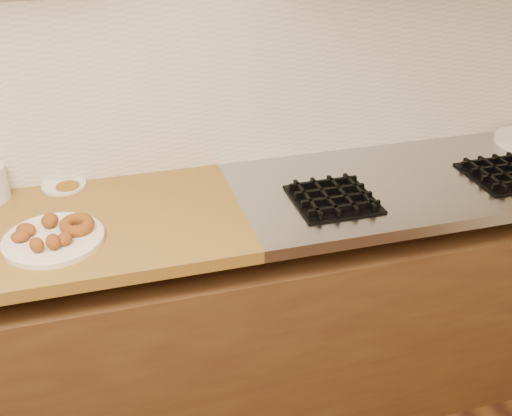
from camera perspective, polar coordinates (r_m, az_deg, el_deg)
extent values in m
cube|color=#C8B496|center=(2.02, -18.61, 14.17)|extent=(4.00, 0.02, 2.70)
cube|color=brown|center=(2.20, -14.65, -12.90)|extent=(3.60, 0.60, 0.77)
cube|color=#9EA0A5|center=(2.18, 15.05, 2.44)|extent=(1.30, 0.62, 0.04)
cube|color=silver|center=(2.05, -17.95, 10.07)|extent=(3.60, 0.02, 0.60)
cube|color=black|center=(1.96, 7.35, 0.83)|extent=(0.26, 0.26, 0.01)
cube|color=black|center=(1.92, 4.89, 0.88)|extent=(0.01, 0.24, 0.02)
cube|color=black|center=(1.88, 8.41, -0.03)|extent=(0.24, 0.01, 0.02)
cube|color=black|center=(1.94, 6.56, 1.11)|extent=(0.01, 0.24, 0.02)
cube|color=black|center=(1.93, 7.71, 0.81)|extent=(0.24, 0.01, 0.02)
cube|color=black|center=(1.96, 8.19, 1.33)|extent=(0.01, 0.24, 0.02)
cube|color=black|center=(1.97, 7.05, 1.61)|extent=(0.24, 0.01, 0.02)
cube|color=black|center=(1.98, 9.78, 1.54)|extent=(0.01, 0.24, 0.02)
cube|color=black|center=(2.02, 6.41, 2.38)|extent=(0.24, 0.01, 0.02)
cube|color=black|center=(2.27, 22.69, 2.91)|extent=(0.26, 0.26, 0.01)
cube|color=black|center=(2.21, 20.90, 3.01)|extent=(0.01, 0.24, 0.02)
cube|color=black|center=(2.25, 22.15, 3.17)|extent=(0.01, 0.24, 0.02)
cube|color=black|center=(2.25, 23.20, 2.91)|extent=(0.24, 0.01, 0.02)
cube|color=black|center=(2.29, 22.33, 3.57)|extent=(0.24, 0.01, 0.02)
cube|color=black|center=(2.33, 21.48, 4.20)|extent=(0.24, 0.01, 0.02)
cylinder|color=silver|center=(1.82, -18.72, -2.83)|extent=(0.29, 0.29, 0.02)
torus|color=brown|center=(1.82, -16.70, -1.53)|extent=(0.11, 0.12, 0.04)
ellipsoid|color=brown|center=(1.84, -21.06, -1.92)|extent=(0.08, 0.08, 0.03)
ellipsoid|color=brown|center=(1.82, -21.56, -2.52)|extent=(0.05, 0.04, 0.03)
ellipsoid|color=brown|center=(1.75, -20.16, -3.31)|extent=(0.06, 0.06, 0.04)
ellipsoid|color=brown|center=(1.75, -18.76, -3.05)|extent=(0.05, 0.06, 0.04)
ellipsoid|color=brown|center=(1.86, -19.05, -1.12)|extent=(0.06, 0.07, 0.04)
ellipsoid|color=brown|center=(1.76, -17.76, -2.80)|extent=(0.06, 0.06, 0.04)
cylinder|color=silver|center=(2.13, -17.83, 2.07)|extent=(0.17, 0.17, 0.01)
cylinder|color=#A06B21|center=(2.11, -17.49, 1.91)|extent=(0.09, 0.09, 0.01)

